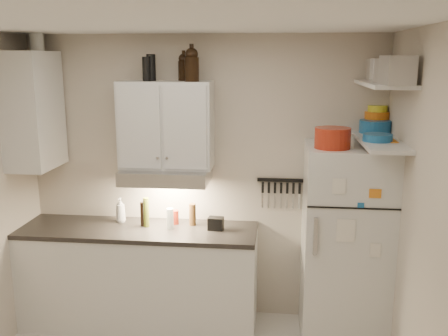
# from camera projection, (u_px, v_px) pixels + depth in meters

# --- Properties ---
(ceiling) EXTENTS (3.20, 3.00, 0.02)m
(ceiling) POSITION_uv_depth(u_px,v_px,m) (163.00, 19.00, 2.83)
(ceiling) COLOR white
(ceiling) RESTS_ON ground
(back_wall) EXTENTS (3.20, 0.02, 2.60)m
(back_wall) POSITION_uv_depth(u_px,v_px,m) (204.00, 180.00, 4.58)
(back_wall) COLOR beige
(back_wall) RESTS_ON ground
(right_wall) EXTENTS (0.02, 3.00, 2.60)m
(right_wall) POSITION_uv_depth(u_px,v_px,m) (436.00, 247.00, 2.94)
(right_wall) COLOR beige
(right_wall) RESTS_ON ground
(base_cabinet) EXTENTS (2.10, 0.60, 0.88)m
(base_cabinet) POSITION_uv_depth(u_px,v_px,m) (140.00, 278.00, 4.52)
(base_cabinet) COLOR silver
(base_cabinet) RESTS_ON floor
(countertop) EXTENTS (2.10, 0.62, 0.04)m
(countertop) POSITION_uv_depth(u_px,v_px,m) (138.00, 230.00, 4.42)
(countertop) COLOR black
(countertop) RESTS_ON base_cabinet
(upper_cabinet) EXTENTS (0.80, 0.33, 0.75)m
(upper_cabinet) POSITION_uv_depth(u_px,v_px,m) (166.00, 125.00, 4.33)
(upper_cabinet) COLOR silver
(upper_cabinet) RESTS_ON back_wall
(side_cabinet) EXTENTS (0.33, 0.55, 1.00)m
(side_cabinet) POSITION_uv_depth(u_px,v_px,m) (33.00, 111.00, 4.29)
(side_cabinet) COLOR silver
(side_cabinet) RESTS_ON left_wall
(range_hood) EXTENTS (0.76, 0.46, 0.12)m
(range_hood) POSITION_uv_depth(u_px,v_px,m) (166.00, 175.00, 4.36)
(range_hood) COLOR silver
(range_hood) RESTS_ON back_wall
(fridge) EXTENTS (0.70, 0.68, 1.70)m
(fridge) POSITION_uv_depth(u_px,v_px,m) (345.00, 245.00, 4.20)
(fridge) COLOR silver
(fridge) RESTS_ON floor
(shelf_hi) EXTENTS (0.30, 0.95, 0.03)m
(shelf_hi) POSITION_uv_depth(u_px,v_px,m) (384.00, 84.00, 3.76)
(shelf_hi) COLOR silver
(shelf_hi) RESTS_ON right_wall
(shelf_lo) EXTENTS (0.30, 0.95, 0.03)m
(shelf_lo) POSITION_uv_depth(u_px,v_px,m) (380.00, 142.00, 3.86)
(shelf_lo) COLOR silver
(shelf_lo) RESTS_ON right_wall
(knife_strip) EXTENTS (0.42, 0.02, 0.03)m
(knife_strip) POSITION_uv_depth(u_px,v_px,m) (281.00, 180.00, 4.48)
(knife_strip) COLOR black
(knife_strip) RESTS_ON back_wall
(dutch_oven) EXTENTS (0.29, 0.29, 0.16)m
(dutch_oven) POSITION_uv_depth(u_px,v_px,m) (333.00, 138.00, 3.90)
(dutch_oven) COLOR #9C2412
(dutch_oven) RESTS_ON fridge
(book_stack) EXTENTS (0.19, 0.24, 0.08)m
(book_stack) POSITION_uv_depth(u_px,v_px,m) (382.00, 145.00, 3.83)
(book_stack) COLOR orange
(book_stack) RESTS_ON fridge
(spice_jar) EXTENTS (0.08, 0.08, 0.11)m
(spice_jar) POSITION_uv_depth(u_px,v_px,m) (350.00, 142.00, 3.90)
(spice_jar) COLOR silver
(spice_jar) RESTS_ON fridge
(stock_pot) EXTENTS (0.31, 0.31, 0.17)m
(stock_pot) POSITION_uv_depth(u_px,v_px,m) (381.00, 69.00, 4.07)
(stock_pot) COLOR silver
(stock_pot) RESTS_ON shelf_hi
(tin_a) EXTENTS (0.21, 0.20, 0.17)m
(tin_a) POSITION_uv_depth(u_px,v_px,m) (390.00, 71.00, 3.60)
(tin_a) COLOR #AAAAAD
(tin_a) RESTS_ON shelf_hi
(tin_b) EXTENTS (0.22, 0.22, 0.20)m
(tin_b) POSITION_uv_depth(u_px,v_px,m) (398.00, 70.00, 3.34)
(tin_b) COLOR #AAAAAD
(tin_b) RESTS_ON shelf_hi
(bowl_teal) EXTENTS (0.26, 0.26, 0.11)m
(bowl_teal) POSITION_uv_depth(u_px,v_px,m) (375.00, 127.00, 4.20)
(bowl_teal) COLOR #1B5B96
(bowl_teal) RESTS_ON shelf_lo
(bowl_orange) EXTENTS (0.21, 0.21, 0.06)m
(bowl_orange) POSITION_uv_depth(u_px,v_px,m) (377.00, 115.00, 4.27)
(bowl_orange) COLOR orange
(bowl_orange) RESTS_ON bowl_teal
(bowl_yellow) EXTENTS (0.17, 0.17, 0.05)m
(bowl_yellow) POSITION_uv_depth(u_px,v_px,m) (378.00, 108.00, 4.26)
(bowl_yellow) COLOR yellow
(bowl_yellow) RESTS_ON bowl_orange
(plates) EXTENTS (0.28, 0.28, 0.06)m
(plates) POSITION_uv_depth(u_px,v_px,m) (378.00, 138.00, 3.78)
(plates) COLOR #1B5B96
(plates) RESTS_ON shelf_lo
(growler_a) EXTENTS (0.13, 0.13, 0.24)m
(growler_a) POSITION_uv_depth(u_px,v_px,m) (184.00, 67.00, 4.27)
(growler_a) COLOR black
(growler_a) RESTS_ON upper_cabinet
(growler_b) EXTENTS (0.15, 0.15, 0.28)m
(growler_b) POSITION_uv_depth(u_px,v_px,m) (192.00, 64.00, 4.12)
(growler_b) COLOR black
(growler_b) RESTS_ON upper_cabinet
(thermos_a) EXTENTS (0.10, 0.10, 0.22)m
(thermos_a) POSITION_uv_depth(u_px,v_px,m) (151.00, 68.00, 4.23)
(thermos_a) COLOR black
(thermos_a) RESTS_ON upper_cabinet
(thermos_b) EXTENTS (0.09, 0.09, 0.20)m
(thermos_b) POSITION_uv_depth(u_px,v_px,m) (147.00, 69.00, 4.20)
(thermos_b) COLOR black
(thermos_b) RESTS_ON upper_cabinet
(side_jar) EXTENTS (0.15, 0.15, 0.16)m
(side_jar) POSITION_uv_depth(u_px,v_px,m) (37.00, 42.00, 4.23)
(side_jar) COLOR silver
(side_jar) RESTS_ON side_cabinet
(soap_bottle) EXTENTS (0.11, 0.11, 0.25)m
(soap_bottle) POSITION_uv_depth(u_px,v_px,m) (120.00, 209.00, 4.55)
(soap_bottle) COLOR silver
(soap_bottle) RESTS_ON countertop
(pepper_mill) EXTENTS (0.07, 0.07, 0.20)m
(pepper_mill) POSITION_uv_depth(u_px,v_px,m) (193.00, 214.00, 4.47)
(pepper_mill) COLOR brown
(pepper_mill) RESTS_ON countertop
(oil_bottle) EXTENTS (0.06, 0.06, 0.27)m
(oil_bottle) POSITION_uv_depth(u_px,v_px,m) (146.00, 212.00, 4.42)
(oil_bottle) COLOR #545D17
(oil_bottle) RESTS_ON countertop
(vinegar_bottle) EXTENTS (0.06, 0.06, 0.22)m
(vinegar_bottle) POSITION_uv_depth(u_px,v_px,m) (143.00, 214.00, 4.46)
(vinegar_bottle) COLOR black
(vinegar_bottle) RESTS_ON countertop
(clear_bottle) EXTENTS (0.08, 0.08, 0.18)m
(clear_bottle) POSITION_uv_depth(u_px,v_px,m) (170.00, 218.00, 4.39)
(clear_bottle) COLOR silver
(clear_bottle) RESTS_ON countertop
(red_jar) EXTENTS (0.08, 0.08, 0.13)m
(red_jar) POSITION_uv_depth(u_px,v_px,m) (175.00, 217.00, 4.51)
(red_jar) COLOR #9C2412
(red_jar) RESTS_ON countertop
(caddy) EXTENTS (0.14, 0.11, 0.11)m
(caddy) POSITION_uv_depth(u_px,v_px,m) (216.00, 223.00, 4.36)
(caddy) COLOR black
(caddy) RESTS_ON countertop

